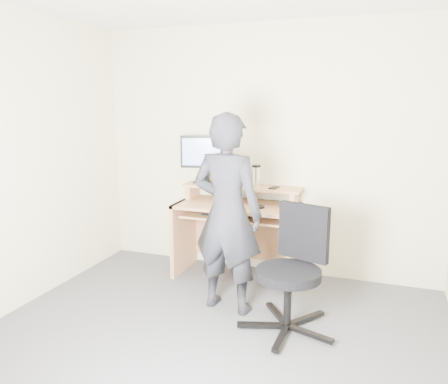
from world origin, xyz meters
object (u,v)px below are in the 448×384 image
Objects in this scene: office_chair at (294,265)px; person at (227,214)px; desk at (239,222)px; monitor at (205,155)px.

person reaches higher than office_chair.
office_chair is at bearing -51.55° from desk.
monitor is 0.54× the size of office_chair.
office_chair is 0.56× the size of person.
desk is at bearing -73.33° from person.
monitor is at bearing -51.62° from person.
monitor reaches higher than desk.
desk is 0.77m from monitor.
desk is at bearing -28.35° from monitor.
desk is at bearing 147.42° from office_chair.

